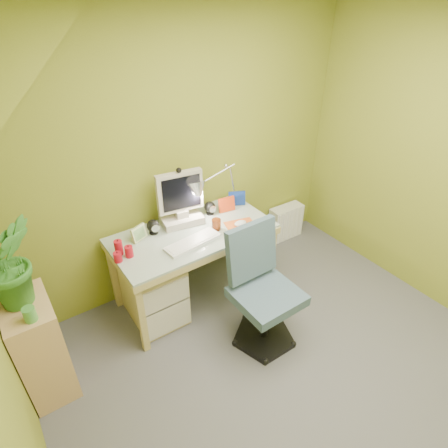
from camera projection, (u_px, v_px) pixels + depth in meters
floor at (303, 388)px, 2.65m from camera, size 3.20×3.20×0.01m
wall_back at (184, 156)px, 3.11m from camera, size 3.20×0.01×2.40m
slope_ceiling at (139, 196)px, 1.17m from camera, size 1.10×3.20×1.10m
desk at (194, 266)px, 3.24m from camera, size 1.33×0.68×0.71m
monitor at (180, 196)px, 3.04m from camera, size 0.40×0.26×0.50m
speaker_left at (153, 227)px, 3.00m from camera, size 0.12×0.12×0.12m
speaker_right at (210, 208)px, 3.26m from camera, size 0.11×0.11×0.12m
keyboard at (193, 242)px, 2.91m from camera, size 0.47×0.20×0.02m
mousepad at (240, 225)px, 3.13m from camera, size 0.28×0.22×0.01m
mouse at (240, 223)px, 3.12m from camera, size 0.12×0.08×0.04m
amber_tumbler at (216, 224)px, 3.05m from camera, size 0.08×0.08×0.10m
candle_cluster at (121, 250)px, 2.74m from camera, size 0.17×0.16×0.12m
photo_frame_red at (227, 204)px, 3.30m from camera, size 0.15×0.04×0.13m
photo_frame_blue at (237, 198)px, 3.39m from camera, size 0.14×0.09×0.13m
photo_frame_green at (139, 233)px, 2.92m from camera, size 0.14×0.07×0.12m
desk_lamp at (226, 176)px, 3.22m from camera, size 0.59×0.28×0.63m
side_ledge at (40, 348)px, 2.48m from camera, size 0.28×0.44×0.77m
potted_plant at (11, 262)px, 2.15m from camera, size 0.38×0.33×0.59m
green_cup at (30, 314)px, 2.15m from camera, size 0.07×0.07×0.09m
task_chair at (267, 295)px, 2.76m from camera, size 0.53×0.53×0.95m
radiator at (286, 222)px, 4.14m from camera, size 0.38×0.16×0.38m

